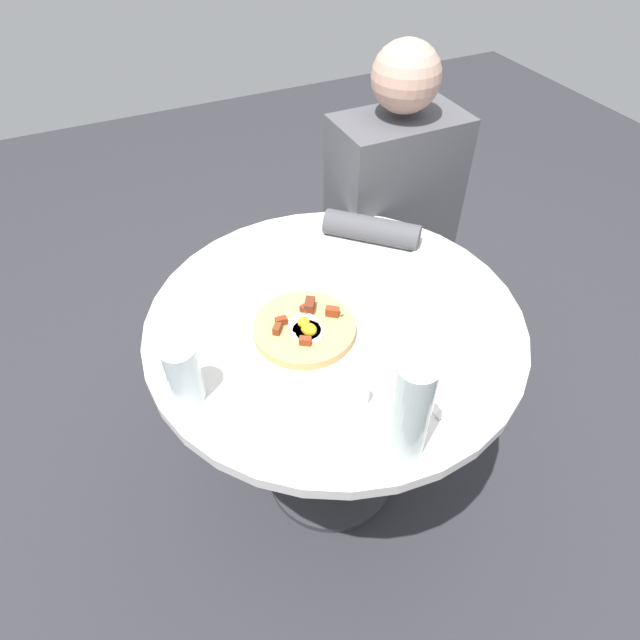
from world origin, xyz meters
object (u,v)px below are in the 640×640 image
knife (464,392)px  salt_shaker (362,393)px  breakfast_pizza (305,328)px  person_seated (388,241)px  fork (449,382)px  water_bottle (411,410)px  water_glass (184,374)px  dining_table (334,364)px  bread_plate (437,269)px  pizza_plate (304,334)px

knife → salt_shaker: (0.20, -0.07, 0.02)m
breakfast_pizza → knife: 0.37m
person_seated → fork: 0.80m
fork → water_bottle: (0.16, 0.09, 0.11)m
knife → water_glass: water_glass is taller
breakfast_pizza → water_glass: 0.29m
person_seated → water_bottle: size_ratio=5.00×
breakfast_pizza → water_bottle: (-0.05, 0.34, 0.09)m
dining_table → person_seated: person_seated is taller
fork → water_bottle: size_ratio=0.79×
fork → water_glass: size_ratio=1.30×
breakfast_pizza → salt_shaker: (-0.03, 0.22, 0.00)m
breakfast_pizza → water_glass: size_ratio=1.66×
knife → water_bottle: 0.21m
salt_shaker → dining_table: bearing=-103.9°
bread_plate → water_bottle: (0.35, 0.41, 0.11)m
pizza_plate → salt_shaker: size_ratio=5.24×
dining_table → water_bottle: 0.46m
breakfast_pizza → knife: (-0.23, 0.29, -0.02)m
dining_table → salt_shaker: 0.32m
breakfast_pizza → salt_shaker: 0.22m
bread_plate → fork: bearing=60.0°
water_bottle → breakfast_pizza: bearing=-81.5°
pizza_plate → water_bottle: bearing=98.5°
person_seated → water_glass: 0.98m
breakfast_pizza → dining_table: bearing=-163.8°
water_bottle → dining_table: bearing=-95.8°
person_seated → bread_plate: 0.45m
water_glass → salt_shaker: 0.35m
dining_table → fork: bearing=114.4°
bread_plate → pizza_plate: bearing=9.8°
pizza_plate → water_glass: size_ratio=2.06×
pizza_plate → knife: bearing=128.2°
person_seated → water_glass: size_ratio=8.19×
water_glass → water_bottle: size_ratio=0.61×
pizza_plate → fork: 0.33m
person_seated → knife: size_ratio=6.31×
dining_table → fork: size_ratio=4.91×
dining_table → fork: (-0.13, 0.28, 0.17)m
dining_table → knife: 0.38m
bread_plate → knife: bread_plate is taller
water_bottle → bread_plate: bearing=-130.3°
knife → water_bottle: (0.17, 0.06, 0.11)m
pizza_plate → bread_plate: bearing=-170.2°
fork → water_glass: 0.54m
bread_plate → water_bottle: size_ratio=0.75×
person_seated → breakfast_pizza: bearing=42.4°
pizza_plate → dining_table: bearing=-164.5°
person_seated → bread_plate: size_ratio=6.67×
bread_plate → water_glass: water_glass is taller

